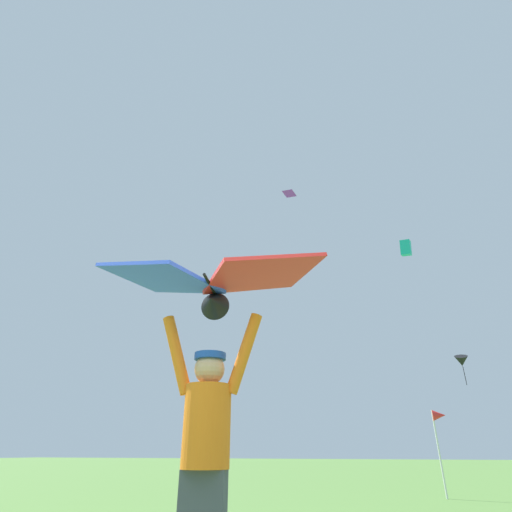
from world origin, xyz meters
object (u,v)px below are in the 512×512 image
kite_flyer_person (206,450)px  held_stunt_kite (212,283)px  distant_kite_purple_high_right (290,193)px  distant_kite_teal_mid_left (406,248)px  distant_kite_black_mid_right (462,361)px  marker_flag (439,421)px

kite_flyer_person → held_stunt_kite: bearing=-77.3°
held_stunt_kite → distant_kite_purple_high_right: bearing=101.3°
held_stunt_kite → distant_kite_teal_mid_left: size_ratio=1.80×
distant_kite_black_mid_right → held_stunt_kite: bearing=-101.7°
marker_flag → distant_kite_teal_mid_left: bearing=86.3°
kite_flyer_person → distant_kite_black_mid_right: 26.71m
distant_kite_black_mid_right → distant_kite_teal_mid_left: size_ratio=1.94×
distant_kite_purple_high_right → distant_kite_black_mid_right: (9.82, 3.31, -12.68)m
kite_flyer_person → distant_kite_purple_high_right: distant_kite_purple_high_right is taller
distant_kite_black_mid_right → marker_flag: 18.38m
distant_kite_purple_high_right → held_stunt_kite: bearing=-78.7°
kite_flyer_person → marker_flag: kite_flyer_person is taller
distant_kite_purple_high_right → marker_flag: size_ratio=0.67×
distant_kite_black_mid_right → distant_kite_teal_mid_left: bearing=-114.1°
distant_kite_purple_high_right → marker_flag: distant_kite_purple_high_right is taller
kite_flyer_person → held_stunt_kite: held_stunt_kite is taller
kite_flyer_person → distant_kite_purple_high_right: bearing=101.3°
distant_kite_teal_mid_left → marker_flag: distant_kite_teal_mid_left is taller
distant_kite_black_mid_right → distant_kite_purple_high_right: bearing=-161.4°
kite_flyer_person → distant_kite_black_mid_right: (5.36, 25.66, 5.11)m
distant_kite_purple_high_right → distant_kite_teal_mid_left: size_ratio=1.20×
distant_kite_purple_high_right → distant_kite_black_mid_right: bearing=18.6°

